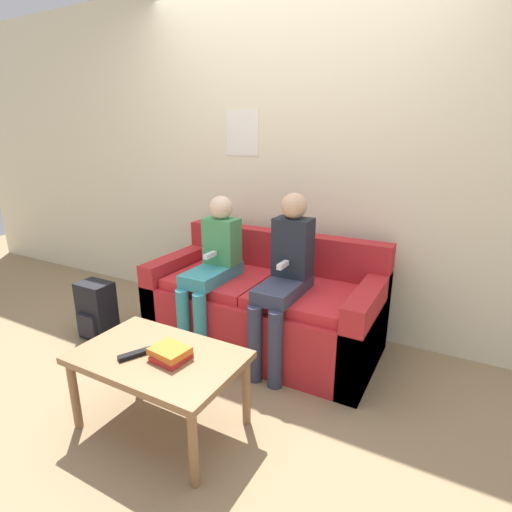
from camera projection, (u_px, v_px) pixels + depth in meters
ground_plane at (228, 376)px, 2.56m from camera, size 10.00×10.00×0.00m
wall_back at (296, 160)px, 3.00m from camera, size 8.00×0.06×2.60m
couch at (265, 307)px, 2.89m from camera, size 1.62×0.78×0.79m
coffee_table at (159, 363)px, 2.03m from camera, size 0.85×0.54×0.43m
person_left at (212, 265)px, 2.78m from camera, size 0.24×0.54×1.08m
person_right at (285, 274)px, 2.53m from camera, size 0.24×0.54×1.14m
tv_remote at (135, 354)px, 1.99m from camera, size 0.11×0.17×0.02m
book_stack at (170, 354)px, 1.96m from camera, size 0.19×0.17×0.06m
backpack at (97, 311)px, 3.00m from camera, size 0.25×0.21×0.43m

